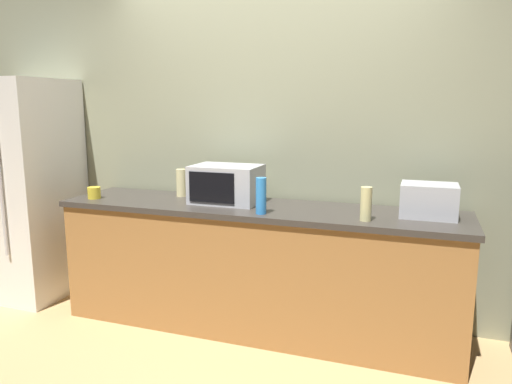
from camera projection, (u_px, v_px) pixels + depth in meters
ground_plane at (236, 353)px, 3.11m from camera, size 8.00×8.00×0.00m
back_wall at (274, 138)px, 3.62m from camera, size 6.40×0.10×2.70m
counter_run at (256, 268)px, 3.40m from camera, size 2.84×0.64×0.90m
refrigerator at (26, 189)px, 3.99m from camera, size 0.72×0.73×1.80m
microwave at (226, 184)px, 3.42m from camera, size 0.48×0.35×0.27m
toaster_oven at (429, 200)px, 2.98m from camera, size 0.34×0.26×0.21m
bottle_spray_cleaner at (261, 196)px, 3.06m from camera, size 0.07×0.07×0.24m
bottle_vinegar at (366, 204)px, 2.88m from camera, size 0.07×0.07×0.21m
bottle_hand_soap at (181, 183)px, 3.66m from camera, size 0.08×0.08×0.21m
mug_yellow at (94, 193)px, 3.58m from camera, size 0.09×0.09×0.09m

